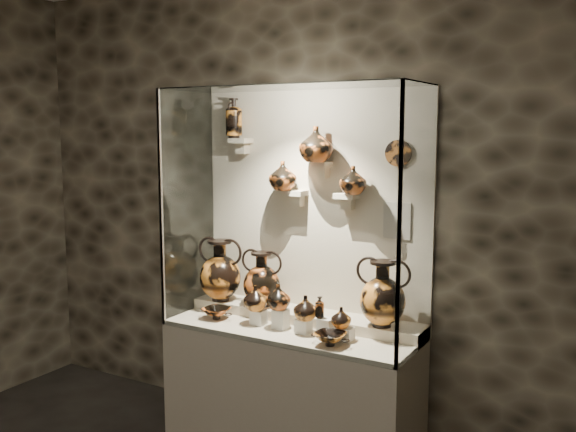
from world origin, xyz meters
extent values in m
cube|color=black|center=(0.00, 2.50, 1.60)|extent=(5.00, 0.02, 3.20)
cube|color=#C2B49C|center=(0.00, 2.18, 0.40)|extent=(1.70, 0.60, 0.80)
cube|color=beige|center=(0.00, 2.18, 0.82)|extent=(1.68, 0.58, 0.03)
cube|color=beige|center=(0.00, 2.35, 0.85)|extent=(1.70, 0.25, 0.10)
cube|color=#C2B49C|center=(0.00, 2.50, 1.60)|extent=(1.70, 0.03, 1.60)
cube|color=white|center=(0.00, 1.88, 1.60)|extent=(1.70, 0.01, 1.60)
cube|color=white|center=(-0.85, 2.18, 1.60)|extent=(0.01, 0.60, 1.60)
cube|color=white|center=(0.85, 2.18, 1.60)|extent=(0.01, 0.60, 1.60)
cube|color=white|center=(0.00, 2.18, 2.40)|extent=(1.70, 0.60, 0.01)
cube|color=gray|center=(-0.84, 1.89, 1.60)|extent=(0.02, 0.02, 1.60)
cube|color=gray|center=(0.84, 1.89, 1.60)|extent=(0.02, 0.02, 1.60)
cube|color=silver|center=(-0.22, 2.13, 0.88)|extent=(0.09, 0.09, 0.10)
cube|color=silver|center=(-0.05, 2.13, 0.90)|extent=(0.09, 0.09, 0.13)
cube|color=silver|center=(0.12, 2.13, 0.88)|extent=(0.09, 0.09, 0.09)
cube|color=silver|center=(0.28, 2.13, 0.89)|extent=(0.09, 0.09, 0.12)
cube|color=silver|center=(0.42, 2.13, 0.87)|extent=(0.09, 0.09, 0.08)
cube|color=#C2B49C|center=(-0.55, 2.42, 2.05)|extent=(0.14, 0.12, 0.04)
cube|color=#C2B49C|center=(-0.10, 2.42, 1.70)|extent=(0.14, 0.12, 0.04)
cube|color=#C2B49C|center=(0.10, 2.42, 1.90)|extent=(0.10, 0.12, 0.04)
cube|color=#C2B49C|center=(0.28, 2.42, 1.70)|extent=(0.14, 0.12, 0.04)
imported|color=orange|center=(-0.24, 2.12, 1.02)|extent=(0.21, 0.21, 0.17)
imported|color=#C55D22|center=(-0.06, 2.12, 1.04)|extent=(0.20, 0.20, 0.17)
imported|color=orange|center=(0.14, 2.12, 1.00)|extent=(0.16, 0.16, 0.16)
imported|color=orange|center=(0.39, 2.12, 0.98)|extent=(0.15, 0.15, 0.13)
imported|color=#C55D22|center=(-0.18, 2.37, 1.82)|extent=(0.22, 0.22, 0.20)
imported|color=#C55D22|center=(0.09, 2.36, 2.03)|extent=(0.30, 0.30, 0.23)
imported|color=#C55D22|center=(0.34, 2.38, 1.81)|extent=(0.23, 0.23, 0.18)
cylinder|color=#924F1C|center=(0.61, 2.47, 1.98)|extent=(0.17, 0.02, 0.17)
cube|color=beige|center=(0.61, 2.47, 1.55)|extent=(0.18, 0.01, 0.24)
camera|label=1|loc=(2.03, -1.38, 2.14)|focal=40.00mm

